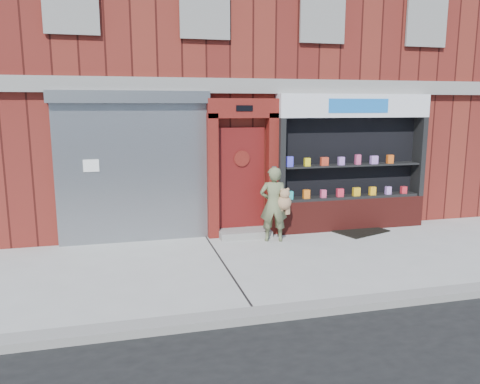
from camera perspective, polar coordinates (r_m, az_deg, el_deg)
name	(u,v)px	position (r m, az deg, el deg)	size (l,w,h in m)	color
ground	(308,259)	(8.71, 8.26, -8.05)	(80.00, 80.00, 0.00)	#9E9E99
curb	(368,303)	(6.89, 15.28, -12.91)	(60.00, 0.30, 0.12)	gray
building	(232,62)	(14.04, -1.01, 15.58)	(12.00, 8.16, 8.00)	maroon
shutter_bay	(133,158)	(9.60, -12.94, 4.04)	(3.10, 0.30, 3.04)	gray
red_door_bay	(243,168)	(9.87, 0.32, 2.95)	(1.52, 0.58, 2.90)	#58130F
pharmacy_bay	(351,168)	(10.74, 13.39, 2.82)	(3.50, 0.41, 3.00)	#5E1B16
woman	(275,204)	(9.56, 4.25, -1.45)	(0.68, 0.50, 1.54)	#646C47
doormat	(360,231)	(10.76, 14.42, -4.60)	(1.11, 0.77, 0.03)	black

